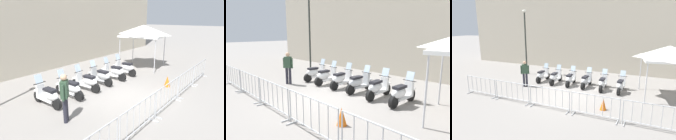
# 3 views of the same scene
# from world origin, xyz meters

# --- Properties ---
(ground_plane) EXTENTS (120.00, 120.00, 0.00)m
(ground_plane) POSITION_xyz_m (0.00, 0.00, 0.00)
(ground_plane) COLOR gray
(motorcycle_0) EXTENTS (0.66, 1.72, 1.24)m
(motorcycle_0) POSITION_xyz_m (-2.37, 2.42, 0.45)
(motorcycle_0) COLOR black
(motorcycle_0) RESTS_ON ground
(motorcycle_1) EXTENTS (0.65, 1.72, 1.24)m
(motorcycle_1) POSITION_xyz_m (-1.30, 2.14, 0.45)
(motorcycle_1) COLOR black
(motorcycle_1) RESTS_ON ground
(motorcycle_2) EXTENTS (0.60, 1.72, 1.24)m
(motorcycle_2) POSITION_xyz_m (-0.20, 2.01, 0.45)
(motorcycle_2) COLOR black
(motorcycle_2) RESTS_ON ground
(motorcycle_3) EXTENTS (0.70, 1.71, 1.24)m
(motorcycle_3) POSITION_xyz_m (0.88, 1.87, 0.45)
(motorcycle_3) COLOR black
(motorcycle_3) RESTS_ON ground
(motorcycle_4) EXTENTS (0.62, 1.72, 1.24)m
(motorcycle_4) POSITION_xyz_m (1.96, 1.62, 0.45)
(motorcycle_4) COLOR black
(motorcycle_4) RESTS_ON ground
(motorcycle_5) EXTENTS (0.69, 1.71, 1.24)m
(motorcycle_5) POSITION_xyz_m (3.04, 1.43, 0.45)
(motorcycle_5) COLOR black
(motorcycle_5) RESTS_ON ground
(barrier_segment_0) EXTENTS (2.12, 0.77, 1.07)m
(barrier_segment_0) POSITION_xyz_m (-4.73, -1.15, 0.53)
(barrier_segment_0) COLOR #B2B5B7
(barrier_segment_0) RESTS_ON ground
(barrier_segment_1) EXTENTS (2.12, 0.77, 1.07)m
(barrier_segment_1) POSITION_xyz_m (-2.53, -1.54, 0.53)
(barrier_segment_1) COLOR #B2B5B7
(barrier_segment_1) RESTS_ON ground
(barrier_segment_2) EXTENTS (2.12, 0.77, 1.07)m
(barrier_segment_2) POSITION_xyz_m (-0.34, -1.92, 0.53)
(barrier_segment_2) COLOR #B2B5B7
(barrier_segment_2) RESTS_ON ground
(barrier_segment_3) EXTENTS (2.12, 0.77, 1.07)m
(barrier_segment_3) POSITION_xyz_m (1.86, -2.30, 0.53)
(barrier_segment_3) COLOR #B2B5B7
(barrier_segment_3) RESTS_ON ground
(street_lamp) EXTENTS (0.36, 0.36, 5.16)m
(street_lamp) POSITION_xyz_m (-4.43, 4.13, 3.16)
(street_lamp) COLOR #2D332D
(street_lamp) RESTS_ON ground
(officer_near_row_end) EXTENTS (0.50, 0.36, 1.73)m
(officer_near_row_end) POSITION_xyz_m (-3.01, 0.98, 0.98)
(officer_near_row_end) COLOR #23232D
(officer_near_row_end) RESTS_ON ground
(traffic_cone) EXTENTS (0.32, 0.32, 0.55)m
(traffic_cone) POSITION_xyz_m (2.18, -1.34, 0.28)
(traffic_cone) COLOR orange
(traffic_cone) RESTS_ON ground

